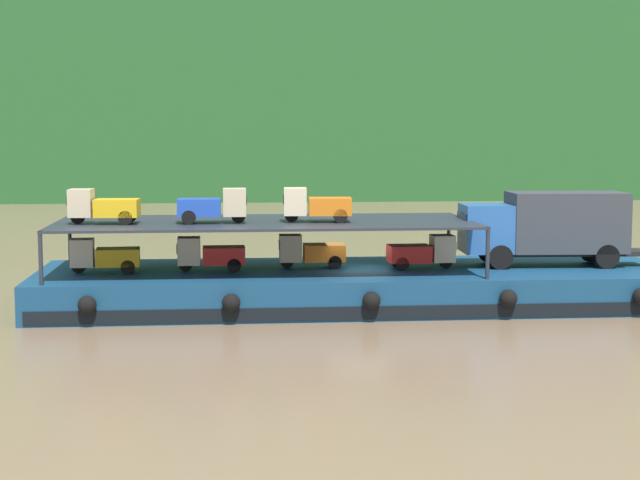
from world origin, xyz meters
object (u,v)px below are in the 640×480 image
mini_truck_upper_mid (213,206)px  mini_truck_upper_fore (316,205)px  mini_truck_upper_stern (103,206)px  mini_truck_lower_stern (104,256)px  mini_truck_lower_aft (210,254)px  mini_truck_lower_fore (422,252)px  covered_lorry (548,226)px  mini_truck_lower_mid (311,251)px  cargo_barge (358,287)px

mini_truck_upper_mid → mini_truck_upper_fore: (4.11, 0.14, 0.00)m
mini_truck_upper_stern → mini_truck_upper_fore: bearing=0.5°
mini_truck_lower_stern → mini_truck_upper_fore: mini_truck_upper_fore is taller
mini_truck_upper_stern → mini_truck_lower_stern: bearing=98.2°
mini_truck_lower_aft → mini_truck_lower_fore: (8.72, -0.12, 0.00)m
mini_truck_lower_stern → mini_truck_upper_mid: bearing=-5.3°
covered_lorry → mini_truck_upper_stern: mini_truck_upper_stern is taller
mini_truck_lower_aft → mini_truck_upper_fore: 4.75m
mini_truck_lower_aft → mini_truck_upper_fore: bearing=-6.1°
mini_truck_lower_mid → mini_truck_upper_mid: (-3.97, -1.17, 2.00)m
mini_truck_lower_mid → mini_truck_lower_fore: bearing=-8.6°
mini_truck_lower_mid → mini_truck_lower_fore: size_ratio=0.99×
cargo_barge → mini_truck_upper_fore: size_ratio=9.34×
mini_truck_lower_fore → covered_lorry: bearing=4.4°
cargo_barge → mini_truck_upper_mid: bearing=-173.1°
mini_truck_upper_fore → mini_truck_lower_stern: bearing=178.2°
covered_lorry → mini_truck_upper_stern: bearing=-177.5°
mini_truck_lower_aft → mini_truck_upper_mid: size_ratio=1.00×
mini_truck_upper_mid → mini_truck_upper_stern: bearing=179.0°
mini_truck_lower_stern → mini_truck_lower_aft: 4.22m
mini_truck_lower_aft → mini_truck_lower_mid: (4.15, 0.57, 0.00)m
mini_truck_lower_aft → mini_truck_upper_mid: (0.18, -0.60, 2.00)m
covered_lorry → mini_truck_upper_mid: mini_truck_upper_mid is taller
mini_truck_lower_aft → mini_truck_upper_stern: mini_truck_upper_stern is taller
mini_truck_lower_fore → mini_truck_upper_stern: size_ratio=0.99×
mini_truck_lower_aft → mini_truck_upper_fore: (4.28, -0.46, 2.00)m
cargo_barge → mini_truck_upper_stern: size_ratio=9.36×
mini_truck_lower_fore → mini_truck_lower_aft: bearing=179.2°
mini_truck_lower_aft → mini_truck_lower_fore: 8.72m
covered_lorry → mini_truck_lower_stern: (-18.35, -0.48, -1.00)m
mini_truck_upper_stern → mini_truck_upper_fore: (8.45, 0.07, 0.00)m
cargo_barge → mini_truck_lower_stern: bearing=-178.3°
cargo_barge → mini_truck_upper_stern: mini_truck_upper_stern is taller
mini_truck_upper_fore → mini_truck_lower_fore: bearing=4.3°
mini_truck_lower_fore → mini_truck_upper_fore: size_ratio=0.99×
covered_lorry → mini_truck_lower_fore: (-5.41, -0.41, -1.00)m
mini_truck_lower_fore → mini_truck_upper_mid: (-8.54, -0.47, 2.00)m
mini_truck_upper_mid → mini_truck_upper_fore: 4.11m
covered_lorry → mini_truck_lower_aft: bearing=-178.8°
cargo_barge → mini_truck_lower_stern: 10.38m
mini_truck_lower_mid → mini_truck_upper_fore: 2.25m
covered_lorry → mini_truck_lower_stern: covered_lorry is taller
mini_truck_lower_aft → mini_truck_lower_fore: bearing=-0.8°
covered_lorry → mini_truck_upper_mid: size_ratio=2.89×
mini_truck_lower_mid → mini_truck_lower_fore: same height
cargo_barge → mini_truck_upper_fore: bearing=-162.2°
mini_truck_upper_mid → mini_truck_upper_fore: same height
mini_truck_lower_fore → mini_truck_upper_mid: mini_truck_upper_mid is taller
mini_truck_lower_mid → mini_truck_upper_stern: (-8.32, -1.09, 2.00)m
mini_truck_lower_stern → mini_truck_lower_fore: bearing=0.3°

